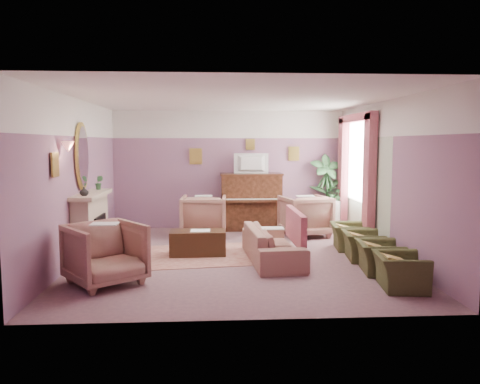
{
  "coord_description": "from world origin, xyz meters",
  "views": [
    {
      "loc": [
        -0.4,
        -8.2,
        2.04
      ],
      "look_at": [
        0.1,
        0.4,
        1.13
      ],
      "focal_mm": 35.0,
      "sensor_mm": 36.0,
      "label": 1
    }
  ],
  "objects": [
    {
      "name": "sconce_shade",
      "position": [
        -2.62,
        -0.85,
        1.98
      ],
      "size": [
        0.2,
        0.2,
        0.16
      ],
      "primitive_type": "cone",
      "color": "#FF8679",
      "rests_on": "wall_left"
    },
    {
      "name": "mirror_frame",
      "position": [
        -2.7,
        0.2,
        1.8
      ],
      "size": [
        0.04,
        0.72,
        1.2
      ],
      "primitive_type": "ellipsoid",
      "color": "#B59D41",
      "rests_on": "wall_left"
    },
    {
      "name": "television",
      "position": [
        0.5,
        2.63,
        1.6
      ],
      "size": [
        0.8,
        0.12,
        0.48
      ],
      "primitive_type": "imported",
      "color": "black",
      "rests_on": "piano"
    },
    {
      "name": "wall_left",
      "position": [
        -2.75,
        0.0,
        1.4
      ],
      "size": [
        0.02,
        6.0,
        2.8
      ],
      "primitive_type": "cube",
      "color": "slate",
      "rests_on": "floor"
    },
    {
      "name": "ceiling",
      "position": [
        0.0,
        0.0,
        2.8
      ],
      "size": [
        5.5,
        6.0,
        0.01
      ],
      "primitive_type": "cube",
      "color": "white",
      "rests_on": "wall_back"
    },
    {
      "name": "olive_chair_d",
      "position": [
        2.21,
        0.5,
        0.33
      ],
      "size": [
        0.54,
        0.76,
        0.66
      ],
      "primitive_type": "imported",
      "color": "#424724",
      "rests_on": "floor"
    },
    {
      "name": "wall_front",
      "position": [
        0.0,
        -3.0,
        1.4
      ],
      "size": [
        5.5,
        0.02,
        2.8
      ],
      "primitive_type": "cube",
      "color": "slate",
      "rests_on": "floor"
    },
    {
      "name": "stripe_panel",
      "position": [
        2.73,
        1.3,
        1.07
      ],
      "size": [
        0.01,
        3.0,
        2.15
      ],
      "primitive_type": "cube",
      "color": "#B3C0A6",
      "rests_on": "wall_right"
    },
    {
      "name": "side_plant_small",
      "position": [
        2.51,
        2.44,
        0.84
      ],
      "size": [
        0.16,
        0.16,
        0.28
      ],
      "primitive_type": "imported",
      "color": "#336738",
      "rests_on": "side_table"
    },
    {
      "name": "floral_armchair_front",
      "position": [
        -1.95,
        -1.5,
        0.5
      ],
      "size": [
        0.95,
        0.95,
        0.99
      ],
      "primitive_type": "imported",
      "color": "#9B6F5E",
      "rests_on": "floor"
    },
    {
      "name": "print_back_right",
      "position": [
        1.55,
        2.96,
        1.78
      ],
      "size": [
        0.26,
        0.03,
        0.34
      ],
      "primitive_type": "cube",
      "color": "#B59D41",
      "rests_on": "wall_back"
    },
    {
      "name": "mantel_plant",
      "position": [
        -2.55,
        0.75,
        1.29
      ],
      "size": [
        0.16,
        0.16,
        0.28
      ],
      "primitive_type": "imported",
      "color": "#336738",
      "rests_on": "mantel_shelf"
    },
    {
      "name": "curtain_right",
      "position": [
        2.62,
        2.47,
        1.3
      ],
      "size": [
        0.16,
        0.34,
        2.6
      ],
      "primitive_type": "cube",
      "color": "#A64D5B",
      "rests_on": "floor"
    },
    {
      "name": "side_plant_big",
      "position": [
        2.39,
        2.54,
        0.87
      ],
      "size": [
        0.3,
        0.3,
        0.34
      ],
      "primitive_type": "imported",
      "color": "#336738",
      "rests_on": "side_table"
    },
    {
      "name": "floral_armchair_right",
      "position": [
        1.62,
        1.82,
        0.5
      ],
      "size": [
        0.95,
        0.95,
        0.99
      ],
      "primitive_type": "imported",
      "color": "#9B6F5E",
      "rests_on": "floor"
    },
    {
      "name": "palm_pot",
      "position": [
        2.28,
        2.66,
        0.17
      ],
      "size": [
        0.34,
        0.34,
        0.34
      ],
      "primitive_type": "cylinder",
      "color": "brown",
      "rests_on": "floor"
    },
    {
      "name": "pelmet",
      "position": [
        2.62,
        1.55,
        2.56
      ],
      "size": [
        0.16,
        2.2,
        0.16
      ],
      "primitive_type": "cube",
      "color": "#A64D5B",
      "rests_on": "wall_right"
    },
    {
      "name": "fireplace_inset",
      "position": [
        -2.49,
        0.2,
        0.4
      ],
      "size": [
        0.18,
        0.72,
        0.68
      ],
      "primitive_type": "cube",
      "color": "black",
      "rests_on": "floor"
    },
    {
      "name": "side_table",
      "position": [
        2.39,
        2.54,
        0.35
      ],
      "size": [
        0.52,
        0.52,
        0.7
      ],
      "primitive_type": "cylinder",
      "color": "white",
      "rests_on": "floor"
    },
    {
      "name": "area_rug",
      "position": [
        -0.61,
        0.17,
        0.01
      ],
      "size": [
        2.69,
        2.08,
        0.01
      ],
      "primitive_type": "cube",
      "rotation": [
        0.0,
        0.0,
        0.12
      ],
      "color": "#A86A5E",
      "rests_on": "floor"
    },
    {
      "name": "fireplace_surround",
      "position": [
        -2.59,
        0.2,
        0.55
      ],
      "size": [
        0.3,
        1.4,
        1.1
      ],
      "primitive_type": "cube",
      "color": "#BDA98F",
      "rests_on": "floor"
    },
    {
      "name": "mantel_shelf",
      "position": [
        -2.56,
        0.2,
        1.12
      ],
      "size": [
        0.4,
        1.55,
        0.07
      ],
      "primitive_type": "cube",
      "color": "#BDA98F",
      "rests_on": "fireplace_surround"
    },
    {
      "name": "piano_keyshelf",
      "position": [
        0.5,
        2.33,
        0.72
      ],
      "size": [
        1.3,
        0.12,
        0.06
      ],
      "primitive_type": "cube",
      "color": "#3D2013",
      "rests_on": "piano"
    },
    {
      "name": "window_blind",
      "position": [
        2.7,
        1.55,
        1.7
      ],
      "size": [
        0.03,
        1.4,
        1.8
      ],
      "primitive_type": "cube",
      "color": "silver",
      "rests_on": "wall_right"
    },
    {
      "name": "olive_chair_c",
      "position": [
        2.21,
        -0.32,
        0.33
      ],
      "size": [
        0.54,
        0.76,
        0.66
      ],
      "primitive_type": "imported",
      "color": "#424724",
      "rests_on": "floor"
    },
    {
      "name": "piano",
      "position": [
        0.5,
        2.68,
        0.65
      ],
      "size": [
        1.4,
        0.6,
        1.3
      ],
      "primitive_type": "cube",
      "color": "#3D2013",
      "rests_on": "floor"
    },
    {
      "name": "coffee_table",
      "position": [
        -0.68,
        0.18,
        0.23
      ],
      "size": [
        1.01,
        0.52,
        0.45
      ],
      "primitive_type": "cube",
      "rotation": [
        0.0,
        0.0,
        0.02
      ],
      "color": "#331F10",
      "rests_on": "floor"
    },
    {
      "name": "palm_plant",
      "position": [
        2.28,
        2.66,
        1.06
      ],
      "size": [
        0.76,
        0.76,
        1.44
      ],
      "primitive_type": "imported",
      "color": "#336738",
      "rests_on": "palm_pot"
    },
    {
      "name": "mantel_vase",
      "position": [
        -2.55,
        -0.3,
        1.23
      ],
      "size": [
        0.16,
        0.16,
        0.16
      ],
      "primitive_type": "imported",
      "color": "white",
      "rests_on": "mantel_shelf"
    },
    {
      "name": "print_back_left",
      "position": [
        -0.8,
        2.96,
        1.72
      ],
      "size": [
        0.3,
        0.03,
        0.38
      ],
      "primitive_type": "cube",
      "color": "#B59D41",
      "rests_on": "wall_back"
    },
    {
      "name": "table_paper",
      "position": [
        -0.63,
        0.18,
        0.46
      ],
      "size": [
        0.35,
        0.28,
        0.01
      ],
      "primitive_type": "cube",
      "color": "white",
      "rests_on": "coffee_table"
    },
    {
      "name": "sofa",
      "position": [
        0.62,
        -0.31,
        0.41
      ],
      "size": [
        0.67,
        2.01,
        0.81
      ],
      "primitive_type": "imported",
      "color": "#9B6F5E",
      "rests_on": "floor"
    },
    {
      "name": "mirror_glass",
      "position": [
        -2.67,
        0.2,
        1.8
      ],
      "size": [
        0.01,
        0.6,
        1.06
      ],
      "primitive_type": "ellipsoid",
      "color": "silver",
      "rests_on": "wall_left"
    },
    {
      "name": "hearth",
      "position": [
        -2.39,
        0.2,
        0.01
      ],
      "size": [
        0.55,
        1.5,
        0.02
      ],
      "primitive_type": "cube",
      "color": "#BDA98F",
      "rests_on": "floor"
    },
    {
      "name": "curtain_left",
      "position": [
        2.62,
        0.63,
        1.3
      ],
      "size": [
        0.16,
        0.34,
        2.6
      ],
      "primitive_type": "cube",
      "color": "#A64D5B",
      "rests_on": "floor"
    },
    {
      "name": "olive_chair_a",
      "position": [
        2.21,
        -1.96,
        0.33
      ],
      "size": [
        0.54,
        0.76,
        0.66
      ],
      "primitive_type": "imported",
      "color": "#424724",
      "rests_on": "floor"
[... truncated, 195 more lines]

